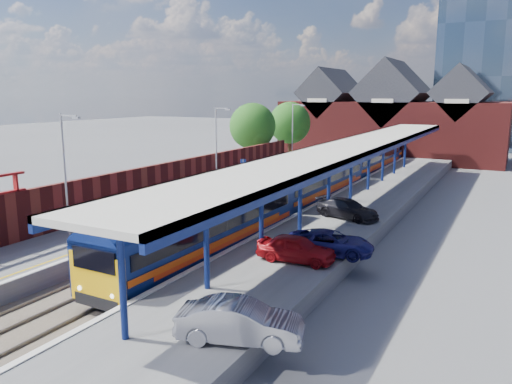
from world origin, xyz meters
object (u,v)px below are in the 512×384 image
(lamp_post_d, at_px, (294,131))
(parked_car_silver, at_px, (240,322))
(lamp_post_b, at_px, (66,167))
(parked_car_red, at_px, (296,248))
(parked_car_blue, at_px, (330,243))
(lamp_post_c, at_px, (217,143))
(train, at_px, (347,167))
(platform_sign, at_px, (243,168))
(parked_car_dark, at_px, (348,209))

(lamp_post_d, xyz_separation_m, parked_car_silver, (14.86, -38.36, -3.30))
(lamp_post_b, distance_m, parked_car_red, 13.85)
(lamp_post_b, height_order, lamp_post_d, same)
(parked_car_silver, bearing_deg, parked_car_blue, -14.68)
(lamp_post_c, bearing_deg, train, 54.42)
(platform_sign, xyz_separation_m, parked_car_silver, (13.50, -24.36, -1.00))
(lamp_post_b, bearing_deg, platform_sign, 85.67)
(lamp_post_c, distance_m, parked_car_blue, 19.23)
(lamp_post_d, relative_size, parked_car_blue, 1.57)
(lamp_post_c, bearing_deg, platform_sign, 55.74)
(platform_sign, xyz_separation_m, parked_car_blue, (13.04, -14.29, -1.07))
(lamp_post_d, bearing_deg, train, -32.57)
(platform_sign, height_order, parked_car_dark, platform_sign)
(parked_car_red, bearing_deg, platform_sign, 34.03)
(lamp_post_c, height_order, parked_car_silver, lamp_post_c)
(train, bearing_deg, parked_car_dark, -72.04)
(parked_car_blue, bearing_deg, lamp_post_d, 16.28)
(platform_sign, relative_size, parked_car_red, 0.65)
(lamp_post_d, xyz_separation_m, parked_car_dark, (12.87, -20.47, -3.37))
(lamp_post_b, xyz_separation_m, parked_car_red, (13.31, 1.93, -3.33))
(lamp_post_b, relative_size, parked_car_dark, 1.62)
(parked_car_red, xyz_separation_m, parked_car_silver, (1.55, -8.29, 0.03))
(parked_car_silver, bearing_deg, parked_car_dark, -10.96)
(parked_car_silver, xyz_separation_m, parked_car_blue, (-0.46, 10.07, -0.07))
(lamp_post_d, bearing_deg, parked_car_red, -66.13)
(lamp_post_c, relative_size, parked_car_silver, 1.67)
(lamp_post_b, relative_size, lamp_post_d, 1.00)
(platform_sign, xyz_separation_m, parked_car_dark, (11.50, -6.47, -1.06))
(lamp_post_d, xyz_separation_m, platform_sign, (1.36, -14.00, -2.30))
(lamp_post_d, bearing_deg, platform_sign, -84.44)
(lamp_post_b, distance_m, lamp_post_d, 32.00)
(lamp_post_b, xyz_separation_m, platform_sign, (1.36, 18.00, -2.30))
(train, bearing_deg, parked_car_silver, -78.13)
(platform_sign, xyz_separation_m, parked_car_red, (11.95, -16.07, -1.03))
(train, distance_m, parked_car_silver, 34.07)
(train, bearing_deg, lamp_post_d, 147.43)
(parked_car_silver, relative_size, parked_car_blue, 0.94)
(parked_car_red, bearing_deg, parked_car_dark, 0.04)
(train, xyz_separation_m, lamp_post_b, (-7.86, -26.98, 2.87))
(parked_car_silver, bearing_deg, lamp_post_c, 16.29)
(lamp_post_d, distance_m, parked_car_blue, 31.92)
(train, distance_m, lamp_post_c, 13.80)
(parked_car_red, height_order, parked_car_blue, parked_car_red)
(train, relative_size, lamp_post_d, 9.42)
(lamp_post_b, xyz_separation_m, parked_car_blue, (14.40, 3.71, -3.37))
(lamp_post_d, height_order, parked_car_red, lamp_post_d)
(lamp_post_c, bearing_deg, lamp_post_b, -90.00)
(parked_car_red, bearing_deg, train, 9.69)
(lamp_post_c, distance_m, parked_car_silver, 27.05)
(train, bearing_deg, platform_sign, -125.86)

